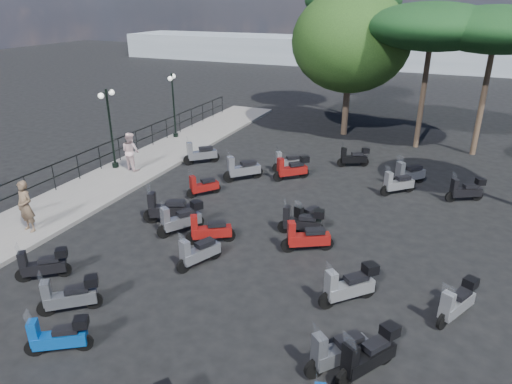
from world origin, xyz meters
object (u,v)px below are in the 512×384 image
at_px(scooter_9, 203,186).
at_px(scooter_16, 354,158).
at_px(scooter_26, 457,303).
at_px(scooter_6, 58,337).
at_px(scooter_19, 349,286).
at_px(scooter_14, 302,222).
at_px(scooter_24, 368,355).
at_px(scooter_10, 292,169).
at_px(lamp_post_2, 173,101).
at_px(scooter_7, 198,253).
at_px(scooter_25, 338,352).
at_px(scooter_8, 168,210).
at_px(scooter_3, 181,219).
at_px(pine_1, 496,30).
at_px(scooter_13, 209,231).
at_px(scooter_4, 200,154).
at_px(pine_0, 433,27).
at_px(pedestrian_far, 131,151).
at_px(scooter_1, 70,296).
at_px(scooter_28, 466,190).
at_px(scooter_2, 43,265).
at_px(scooter_5, 242,169).
at_px(pine_2, 353,2).
at_px(scooter_27, 397,184).
at_px(scooter_21, 307,217).
at_px(woman, 26,206).
at_px(scooter_20, 306,238).
at_px(scooter_15, 288,163).
at_px(lamp_post_1, 110,124).

xyz_separation_m(scooter_9, scooter_16, (4.87, 5.84, 0.05)).
relative_size(scooter_9, scooter_26, 0.87).
relative_size(scooter_6, scooter_19, 0.96).
distance_m(scooter_14, scooter_24, 6.29).
bearing_deg(scooter_10, lamp_post_2, 23.71).
relative_size(scooter_7, scooter_25, 1.14).
bearing_deg(scooter_8, scooter_3, -143.72).
height_order(scooter_7, pine_1, pine_1).
height_order(scooter_13, scooter_14, scooter_13).
bearing_deg(scooter_4, scooter_13, 167.53).
distance_m(scooter_6, pine_0, 21.08).
distance_m(pedestrian_far, scooter_13, 7.79).
distance_m(scooter_1, scooter_28, 14.64).
relative_size(scooter_2, pine_1, 0.18).
distance_m(lamp_post_2, pine_1, 16.41).
xyz_separation_m(scooter_14, pine_1, (5.44, 11.77, 5.56)).
bearing_deg(pine_1, scooter_4, -150.79).
height_order(scooter_8, scooter_9, scooter_8).
height_order(scooter_2, scooter_5, scooter_5).
bearing_deg(scooter_5, lamp_post_2, 8.62).
distance_m(scooter_2, scooter_19, 8.50).
bearing_deg(pine_2, scooter_27, -68.57).
xyz_separation_m(scooter_24, pine_1, (2.25, 17.19, 5.54)).
bearing_deg(scooter_2, scooter_21, -82.53).
bearing_deg(scooter_19, scooter_7, 44.09).
height_order(scooter_3, scooter_27, scooter_3).
relative_size(woman, scooter_20, 1.16).
distance_m(scooter_16, scooter_20, 8.46).
distance_m(woman, scooter_25, 11.22).
height_order(scooter_10, pine_0, pine_0).
xyz_separation_m(scooter_5, scooter_13, (1.35, -5.51, -0.06)).
relative_size(scooter_14, scooter_20, 1.04).
height_order(scooter_1, scooter_4, scooter_4).
height_order(scooter_10, scooter_21, scooter_10).
bearing_deg(scooter_13, scooter_4, -0.83).
bearing_deg(scooter_28, scooter_7, 108.48).
bearing_deg(pedestrian_far, scooter_16, -139.46).
bearing_deg(scooter_6, scooter_8, -20.34).
height_order(pedestrian_far, scooter_4, pedestrian_far).
height_order(woman, scooter_8, woman).
bearing_deg(lamp_post_2, scooter_15, -38.08).
height_order(scooter_5, scooter_21, scooter_5).
bearing_deg(scooter_21, scooter_20, 129.53).
bearing_deg(lamp_post_1, scooter_25, -40.06).
height_order(scooter_5, scooter_16, scooter_5).
height_order(scooter_5, pine_2, pine_2).
height_order(scooter_19, scooter_28, scooter_19).
distance_m(lamp_post_1, pine_1, 18.26).
bearing_deg(scooter_15, scooter_19, 169.25).
height_order(pine_1, pine_2, pine_2).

